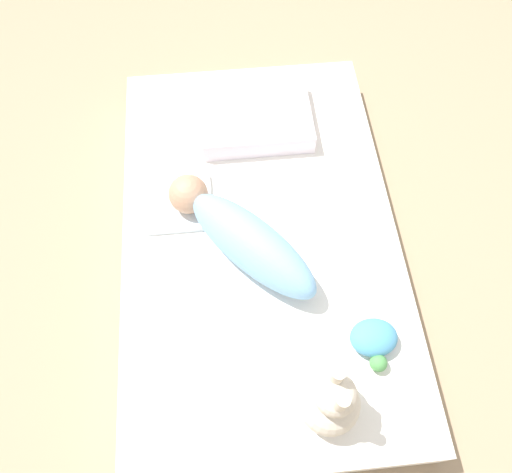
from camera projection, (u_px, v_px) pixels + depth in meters
ground_plane at (259, 251)px, 1.76m from camera, size 12.00×12.00×0.00m
bed_mattress at (259, 241)px, 1.69m from camera, size 1.46×0.89×0.15m
burp_cloth at (179, 204)px, 1.66m from camera, size 0.21×0.21×0.02m
swaddled_baby at (243, 238)px, 1.51m from camera, size 0.50×0.47×0.18m
pillow at (255, 117)px, 1.80m from camera, size 0.31×0.39×0.08m
bunny_plush at (330, 401)px, 1.26m from camera, size 0.16×0.16×0.30m
turtle_plush at (374, 340)px, 1.41m from camera, size 0.15×0.14×0.08m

